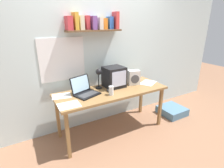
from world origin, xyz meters
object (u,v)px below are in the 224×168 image
Objects in this scene: printed_handout at (69,105)px; loose_paper_near_monitor at (148,83)px; juice_glass at (111,91)px; open_notebook at (62,96)px; corner_desk at (112,94)px; desk_lamp at (99,75)px; laptop at (84,90)px; crt_monitor at (114,77)px; space_heater at (134,77)px; computer_mouse at (109,91)px; floor_cushion at (172,111)px.

loose_paper_near_monitor is at bearing 6.28° from printed_handout.
juice_glass is 0.71m from open_notebook.
corner_desk is at bearing -12.10° from open_notebook.
desk_lamp reaches higher than loose_paper_near_monitor.
laptop is (-0.42, 0.07, 0.13)m from corner_desk.
laptop is 1.13m from loose_paper_near_monitor.
desk_lamp is (-0.26, 0.02, 0.07)m from crt_monitor.
loose_paper_near_monitor is 1.45m from open_notebook.
loose_paper_near_monitor and open_notebook have the same top height.
desk_lamp is 0.91× the size of loose_paper_near_monitor.
crt_monitor is at bearing 167.27° from loose_paper_near_monitor.
space_heater is at bearing -20.48° from laptop.
juice_glass reaches higher than open_notebook.
juice_glass is 0.55× the size of space_heater.
desk_lamp reaches higher than laptop.
desk_lamp is 2.52× the size of juice_glass.
juice_glass is at bearing -123.54° from corner_desk.
crt_monitor reaches higher than laptop.
computer_mouse is 0.69m from open_notebook.
desk_lamp reaches higher than juice_glass.
printed_handout is at bearing -167.76° from computer_mouse.
open_notebook reaches higher than floor_cushion.
laptop reaches higher than floor_cushion.
printed_handout is at bearing -153.56° from space_heater.
corner_desk is at bearing 13.57° from printed_handout.
juice_glass is 0.47× the size of printed_handout.
juice_glass is (-0.21, -0.27, -0.10)m from crt_monitor.
desk_lamp reaches higher than crt_monitor.
loose_paper_near_monitor is at bearing 9.34° from juice_glass.
floor_cushion is (1.39, 0.04, -0.71)m from juice_glass.
crt_monitor is 0.35m from juice_glass.
loose_paper_near_monitor is at bearing -1.43° from corner_desk.
juice_glass is 0.13m from computer_mouse.
printed_handout is 2.12m from floor_cushion.
printed_handout is at bearing -166.43° from corner_desk.
corner_desk is 7.23× the size of space_heater.
computer_mouse is at bearing -141.54° from crt_monitor.
loose_paper_near_monitor is (0.60, -0.14, -0.16)m from crt_monitor.
open_notebook is (-1.44, 0.17, 0.00)m from loose_paper_near_monitor.
juice_glass is at bearing -103.91° from computer_mouse.
desk_lamp is 0.69m from printed_handout.
printed_handout is at bearing -161.00° from laptop.
loose_paper_near_monitor is at bearing 6.85° from desk_lamp.
computer_mouse is (-0.18, -0.15, -0.15)m from crt_monitor.
juice_glass is 1.23× the size of computer_mouse.
juice_glass is 0.82m from loose_paper_near_monitor.
floor_cushion is at bearing 1.75° from printed_handout.
floor_cushion is (0.84, -0.17, -0.77)m from space_heater.
crt_monitor is 3.05× the size of computer_mouse.
computer_mouse is 0.67m from printed_handout.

